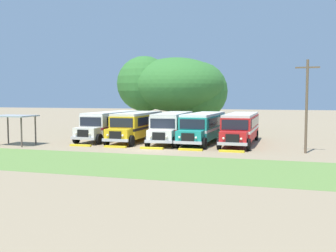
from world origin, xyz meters
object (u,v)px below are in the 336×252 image
object	(u,v)px
utility_pole	(307,104)
waiting_shelter	(14,118)
parked_bus_slot_1	(137,125)
parked_bus_slot_2	(173,125)
broad_shade_tree	(176,87)
parked_bus_slot_4	(241,127)
parked_bus_slot_3	(203,126)
parked_bus_slot_0	(111,124)

from	to	relation	value
utility_pole	waiting_shelter	world-z (taller)	utility_pole
parked_bus_slot_1	utility_pole	xyz separation A→B (m)	(15.79, -4.83, 2.28)
parked_bus_slot_2	broad_shade_tree	bearing A→B (deg)	-170.46
parked_bus_slot_4	parked_bus_slot_3	bearing A→B (deg)	-86.69
parked_bus_slot_3	waiting_shelter	size ratio (longest dim) A/B	3.02
broad_shade_tree	parked_bus_slot_3	bearing A→B (deg)	-63.45
waiting_shelter	parked_bus_slot_3	bearing A→B (deg)	23.50
parked_bus_slot_4	utility_pole	distance (m)	7.79
parked_bus_slot_0	parked_bus_slot_4	distance (m)	13.45
parked_bus_slot_2	broad_shade_tree	distance (m)	12.95
parked_bus_slot_3	parked_bus_slot_0	bearing A→B (deg)	-91.50
parked_bus_slot_2	waiting_shelter	xyz separation A→B (m)	(-12.92, -6.97, 0.87)
parked_bus_slot_2	parked_bus_slot_3	bearing A→B (deg)	85.74
broad_shade_tree	parked_bus_slot_4	bearing A→B (deg)	-51.12
broad_shade_tree	utility_pole	bearing A→B (deg)	-48.28
parked_bus_slot_1	parked_bus_slot_2	size ratio (longest dim) A/B	0.99
parked_bus_slot_3	parked_bus_slot_4	distance (m)	3.54
parked_bus_slot_1	utility_pole	bearing A→B (deg)	71.52
parked_bus_slot_0	parked_bus_slot_1	world-z (taller)	same
utility_pole	broad_shade_tree	bearing A→B (deg)	131.72
parked_bus_slot_2	utility_pole	size ratio (longest dim) A/B	1.52
utility_pole	waiting_shelter	distance (m)	25.16
parked_bus_slot_3	parked_bus_slot_2	bearing A→B (deg)	-88.58
parked_bus_slot_2	waiting_shelter	world-z (taller)	parked_bus_slot_2
parked_bus_slot_2	utility_pole	xyz separation A→B (m)	(12.11, -4.89, 2.28)
parked_bus_slot_0	parked_bus_slot_3	bearing A→B (deg)	88.48
parked_bus_slot_3	broad_shade_tree	distance (m)	13.97
broad_shade_tree	waiting_shelter	world-z (taller)	broad_shade_tree
utility_pole	parked_bus_slot_3	bearing A→B (deg)	151.63
parked_bus_slot_1	parked_bus_slot_3	xyz separation A→B (m)	(6.76, 0.05, 0.00)
parked_bus_slot_4	broad_shade_tree	size ratio (longest dim) A/B	0.79
parked_bus_slot_1	parked_bus_slot_2	distance (m)	3.68
parked_bus_slot_3	waiting_shelter	world-z (taller)	parked_bus_slot_3
parked_bus_slot_1	waiting_shelter	distance (m)	11.57
parked_bus_slot_4	waiting_shelter	xyz separation A→B (m)	(-19.54, -7.12, 0.87)
parked_bus_slot_3	utility_pole	distance (m)	10.51
waiting_shelter	parked_bus_slot_0	bearing A→B (deg)	50.90
parked_bus_slot_4	utility_pole	size ratio (longest dim) A/B	1.50
parked_bus_slot_3	utility_pole	world-z (taller)	utility_pole
parked_bus_slot_3	waiting_shelter	bearing A→B (deg)	-64.89
utility_pole	waiting_shelter	xyz separation A→B (m)	(-25.04, -2.08, -1.41)
broad_shade_tree	waiting_shelter	bearing A→B (deg)	-117.96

